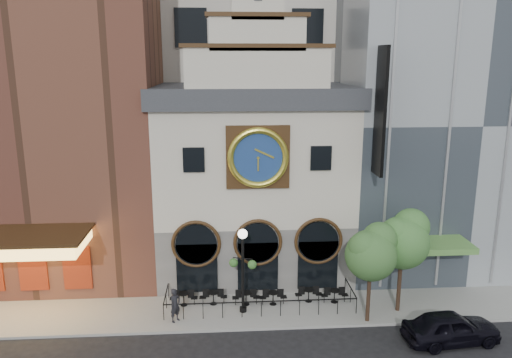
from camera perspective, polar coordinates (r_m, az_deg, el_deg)
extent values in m
plane|color=black|center=(27.46, 0.81, -16.94)|extent=(120.00, 120.00, 0.00)
cube|color=gray|center=(29.59, 0.40, -14.36)|extent=(44.00, 5.00, 0.15)
cube|color=#605E5B|center=(33.76, -0.30, -6.87)|extent=(12.00, 8.00, 4.00)
cube|color=beige|center=(32.26, -0.31, 2.32)|extent=(12.00, 8.00, 7.00)
cube|color=#2D3035|center=(31.72, -0.32, 9.61)|extent=(12.60, 8.60, 1.20)
cube|color=#372210|center=(28.09, 0.21, 2.51)|extent=(3.60, 0.25, 3.60)
cylinder|color=navy|center=(27.95, 0.23, 2.46)|extent=(3.10, 0.12, 3.10)
torus|color=gold|center=(27.88, 0.25, 2.42)|extent=(3.46, 0.36, 3.46)
cube|color=brown|center=(35.37, -22.45, 10.47)|extent=(14.00, 12.00, 25.00)
cube|color=#FFBF59|center=(29.71, -25.61, -6.65)|extent=(7.00, 3.40, 0.70)
cube|color=#372210|center=(29.57, -25.69, -5.83)|extent=(7.40, 3.80, 0.15)
cube|color=maroon|center=(31.90, -24.13, -9.37)|extent=(5.60, 0.15, 2.60)
cube|color=gray|center=(36.97, 20.18, 6.85)|extent=(14.00, 12.00, 20.00)
cube|color=#599242|center=(30.81, 19.41, -7.14)|extent=(4.50, 2.40, 0.35)
cube|color=black|center=(28.07, 14.04, 7.47)|extent=(0.18, 1.60, 7.00)
cylinder|color=black|center=(29.52, -8.28, -12.81)|extent=(0.68, 0.68, 0.03)
cylinder|color=black|center=(29.69, -8.25, -13.45)|extent=(0.06, 0.06, 0.72)
cylinder|color=black|center=(29.45, -4.91, -12.78)|extent=(0.68, 0.68, 0.03)
cylinder|color=black|center=(29.62, -4.90, -13.42)|extent=(0.06, 0.06, 0.72)
cylinder|color=black|center=(29.30, -1.15, -12.87)|extent=(0.68, 0.68, 0.03)
cylinder|color=black|center=(29.47, -1.15, -13.52)|extent=(0.06, 0.06, 0.72)
cylinder|color=black|center=(29.34, 1.96, -12.84)|extent=(0.68, 0.68, 0.03)
cylinder|color=black|center=(29.51, 1.96, -13.48)|extent=(0.06, 0.06, 0.72)
cylinder|color=black|center=(29.81, 6.05, -12.47)|extent=(0.68, 0.68, 0.03)
cylinder|color=black|center=(29.97, 6.03, -13.10)|extent=(0.06, 0.06, 0.72)
cylinder|color=black|center=(29.91, 8.98, -12.47)|extent=(0.68, 0.68, 0.03)
cylinder|color=black|center=(30.08, 8.95, -13.10)|extent=(0.06, 0.06, 0.72)
imported|color=black|center=(27.85, 21.41, -15.53)|extent=(5.02, 2.45, 1.65)
imported|color=black|center=(27.89, -9.21, -14.05)|extent=(0.78, 0.81, 1.88)
cylinder|color=black|center=(27.96, -1.51, -10.90)|extent=(0.16, 0.16, 4.42)
cylinder|color=black|center=(28.88, -1.48, -14.66)|extent=(0.39, 0.39, 0.27)
sphere|color=white|center=(27.06, -1.54, -6.29)|extent=(0.53, 0.53, 0.53)
sphere|color=#2B5B24|center=(27.82, -2.59, -9.54)|extent=(0.50, 0.50, 0.50)
sphere|color=#2B5B24|center=(27.56, -0.44, -9.76)|extent=(0.50, 0.50, 0.50)
cylinder|color=#382619|center=(28.02, 12.74, -12.87)|extent=(0.21, 0.21, 2.93)
sphere|color=#315F26|center=(27.09, 12.99, -8.49)|extent=(2.73, 2.73, 2.73)
sphere|color=#315F26|center=(27.26, 13.94, -6.75)|extent=(1.89, 1.89, 1.89)
sphere|color=#315F26|center=(26.60, 12.31, -7.66)|extent=(1.68, 1.68, 1.68)
cylinder|color=#382619|center=(29.46, 16.05, -11.49)|extent=(0.22, 0.22, 3.14)
sphere|color=#356B2A|center=(28.53, 16.37, -6.98)|extent=(2.92, 2.92, 2.92)
sphere|color=#356B2A|center=(28.76, 17.30, -5.22)|extent=(2.02, 2.02, 2.02)
sphere|color=#356B2A|center=(27.99, 15.74, -6.11)|extent=(1.80, 1.80, 1.80)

